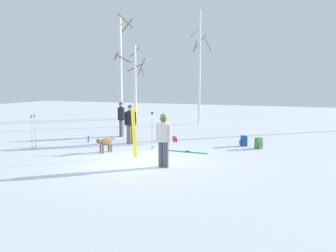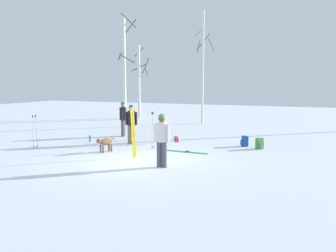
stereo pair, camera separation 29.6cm
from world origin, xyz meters
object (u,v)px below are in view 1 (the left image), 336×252
object	(u,v)px
ski_pair_lying_0	(186,152)
person_1	(121,117)
person_0	(163,137)
backpack_1	(259,143)
ski_pair_lying_1	(175,139)
ski_poles_0	(152,129)
ski_pair_planted_0	(134,133)
backpack_0	(244,141)
birch_tree_0	(121,67)
birch_tree_1	(135,80)
dog	(105,143)
water_bottle_0	(88,139)
birch_tree_2	(200,66)
ski_poles_1	(33,131)
person_2	(130,122)

from	to	relation	value
ski_pair_lying_0	person_1	bearing A→B (deg)	149.42
person_0	backpack_1	bearing A→B (deg)	60.57
ski_pair_lying_1	backpack_1	xyz separation A→B (m)	(3.97, -0.93, 0.20)
ski_pair_lying_0	ski_poles_0	size ratio (longest dim) A/B	1.17
ski_pair_planted_0	backpack_0	distance (m)	5.01
birch_tree_0	birch_tree_1	distance (m)	1.85
dog	water_bottle_0	bearing A→B (deg)	137.94
dog	ski_pair_planted_0	bearing A→B (deg)	-15.87
dog	ski_poles_0	size ratio (longest dim) A/B	0.57
ski_pair_lying_0	backpack_0	xyz separation A→B (m)	(1.84, 2.11, 0.20)
dog	birch_tree_2	size ratio (longest dim) A/B	0.12
dog	birch_tree_1	size ratio (longest dim) A/B	0.16
dog	ski_pair_planted_0	world-z (taller)	ski_pair_planted_0
birch_tree_0	birch_tree_1	xyz separation A→B (m)	(0.37, 1.56, -0.93)
person_1	ski_pair_lying_1	xyz separation A→B (m)	(2.78, 0.17, -0.97)
person_0	dog	bearing A→B (deg)	156.19
ski_pair_lying_1	ski_poles_0	size ratio (longest dim) A/B	1.12
ski_poles_0	person_0	bearing A→B (deg)	-59.23
ski_pair_lying_1	water_bottle_0	world-z (taller)	water_bottle_0
ski_poles_1	person_2	bearing A→B (deg)	39.41
person_1	ski_poles_0	size ratio (longest dim) A/B	1.14
person_1	backpack_0	distance (m)	6.15
person_1	person_2	bearing A→B (deg)	-50.27
birch_tree_1	birch_tree_2	world-z (taller)	birch_tree_2
ski_pair_lying_0	ski_pair_lying_1	size ratio (longest dim) A/B	1.05
person_1	ski_poles_1	world-z (taller)	person_1
dog	ski_poles_1	world-z (taller)	ski_poles_1
water_bottle_0	birch_tree_2	size ratio (longest dim) A/B	0.04
person_0	ski_pair_lying_0	bearing A→B (deg)	92.00
person_2	dog	size ratio (longest dim) A/B	2.00
ski_poles_0	birch_tree_1	size ratio (longest dim) A/B	0.28
person_0	ski_pair_lying_1	world-z (taller)	person_0
person_2	backpack_1	size ratio (longest dim) A/B	3.90
person_2	birch_tree_2	xyz separation A→B (m)	(0.67, 8.24, 2.72)
dog	ski_poles_0	bearing A→B (deg)	44.19
birch_tree_1	birch_tree_2	xyz separation A→B (m)	(5.55, -1.89, 0.86)
person_1	birch_tree_2	bearing A→B (deg)	72.56
ski_pair_planted_0	birch_tree_2	xyz separation A→B (m)	(-0.78, 10.71, 2.80)
person_0	birch_tree_2	xyz separation A→B (m)	(-2.28, 11.60, 2.72)
ski_pair_lying_0	water_bottle_0	world-z (taller)	water_bottle_0
ski_pair_lying_1	birch_tree_0	xyz separation A→B (m)	(-6.64, 6.72, 3.76)
ski_pair_lying_1	backpack_1	world-z (taller)	backpack_1
backpack_0	person_2	bearing A→B (deg)	-164.75
backpack_1	person_0	bearing A→B (deg)	-119.43
ski_poles_1	birch_tree_2	size ratio (longest dim) A/B	0.19
ski_pair_lying_0	backpack_0	world-z (taller)	backpack_0
person_1	ski_pair_planted_0	distance (m)	5.03
person_1	backpack_0	xyz separation A→B (m)	(6.09, -0.40, -0.77)
person_0	person_1	size ratio (longest dim) A/B	1.00
person_2	ski_poles_0	xyz separation A→B (m)	(1.36, -0.71, -0.18)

